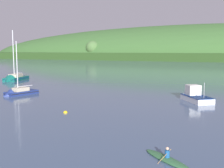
% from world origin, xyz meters
% --- Properties ---
extents(far_shoreline_hill, '(570.97, 123.02, 58.98)m').
position_xyz_m(far_shoreline_hill, '(-33.66, 248.10, 0.27)').
color(far_shoreline_hill, '#27431B').
rests_on(far_shoreline_hill, ground).
extents(sailboat_near_mooring, '(5.56, 9.31, 13.30)m').
position_xyz_m(sailboat_near_mooring, '(-38.32, 49.58, 0.26)').
color(sailboat_near_mooring, '#0F564C').
rests_on(sailboat_near_mooring, ground).
extents(sailboat_midwater_white, '(3.17, 6.23, 9.59)m').
position_xyz_m(sailboat_midwater_white, '(-20.83, 33.24, 0.18)').
color(sailboat_midwater_white, navy).
rests_on(sailboat_midwater_white, ground).
extents(fishing_boat_moored, '(5.41, 6.00, 3.73)m').
position_xyz_m(fishing_boat_moored, '(5.74, 40.50, 0.51)').
color(fishing_boat_moored, white).
rests_on(fishing_boat_moored, ground).
extents(canoe_with_paddler, '(4.02, 3.04, 1.02)m').
position_xyz_m(canoe_with_paddler, '(8.35, 16.99, 0.09)').
color(canoe_with_paddler, '#33663D').
rests_on(canoe_with_paddler, ground).
extents(mooring_buoy_midchannel, '(0.49, 0.49, 0.57)m').
position_xyz_m(mooring_buoy_midchannel, '(-6.04, 25.75, 0.00)').
color(mooring_buoy_midchannel, yellow).
rests_on(mooring_buoy_midchannel, ground).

